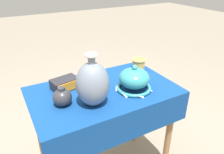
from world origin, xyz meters
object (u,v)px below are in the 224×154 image
at_px(vase_dome_bell, 134,80).
at_px(jar_round_charcoal, 62,97).
at_px(jar_round_cobalt, 98,82).
at_px(cup_wide_ochre, 139,64).
at_px(mosaic_tile_box, 65,84).
at_px(vase_tall_bulbous, 93,84).

distance_m(vase_dome_bell, jar_round_charcoal, 0.45).
xyz_separation_m(jar_round_cobalt, cup_wide_ochre, (0.40, 0.13, -0.01)).
height_order(mosaic_tile_box, jar_round_charcoal, jar_round_charcoal).
xyz_separation_m(cup_wide_ochre, jar_round_charcoal, (-0.65, -0.19, 0.00)).
relative_size(mosaic_tile_box, cup_wide_ochre, 1.74).
height_order(vase_tall_bulbous, mosaic_tile_box, vase_tall_bulbous).
xyz_separation_m(vase_dome_bell, cup_wide_ochre, (0.20, 0.23, -0.02)).
bearing_deg(jar_round_cobalt, cup_wide_ochre, 18.17).
height_order(vase_tall_bulbous, vase_dome_bell, vase_tall_bulbous).
bearing_deg(jar_round_charcoal, cup_wide_ochre, 16.24).
xyz_separation_m(vase_tall_bulbous, jar_round_cobalt, (0.09, 0.13, -0.07)).
relative_size(vase_dome_bell, jar_round_charcoal, 2.13).
bearing_deg(vase_tall_bulbous, mosaic_tile_box, 108.68).
distance_m(mosaic_tile_box, jar_round_cobalt, 0.22).
bearing_deg(jar_round_charcoal, mosaic_tile_box, 68.40).
distance_m(vase_tall_bulbous, jar_round_cobalt, 0.18).
bearing_deg(vase_tall_bulbous, jar_round_cobalt, 54.59).
height_order(vase_dome_bell, jar_round_charcoal, vase_dome_bell).
xyz_separation_m(vase_dome_bell, jar_round_charcoal, (-0.45, 0.05, -0.02)).
relative_size(vase_tall_bulbous, cup_wide_ochre, 2.95).
height_order(vase_dome_bell, mosaic_tile_box, vase_dome_bell).
bearing_deg(jar_round_cobalt, vase_tall_bulbous, -125.41).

